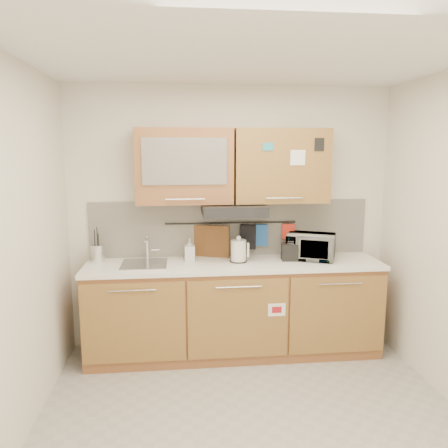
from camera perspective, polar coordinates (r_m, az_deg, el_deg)
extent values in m
plane|color=#9E9993|center=(3.49, 4.01, -24.99)|extent=(3.20, 3.20, 0.00)
plane|color=white|center=(2.93, 4.66, 21.74)|extent=(3.20, 3.20, 0.00)
plane|color=silver|center=(4.41, 0.86, 0.78)|extent=(3.20, 0.00, 3.20)
plane|color=silver|center=(3.10, -26.30, -4.13)|extent=(0.00, 3.00, 3.00)
cube|color=brown|center=(4.34, 1.30, -11.13)|extent=(2.80, 0.60, 0.88)
cube|color=black|center=(4.50, 1.28, -15.78)|extent=(2.80, 0.54, 0.10)
cube|color=olive|center=(4.03, -11.72, -12.58)|extent=(0.91, 0.02, 0.74)
cylinder|color=silver|center=(3.90, -11.91, -8.51)|extent=(0.41, 0.01, 0.01)
cube|color=olive|center=(4.04, 1.88, -12.31)|extent=(0.91, 0.02, 0.74)
cylinder|color=silver|center=(3.91, 1.95, -8.24)|extent=(0.41, 0.01, 0.01)
cube|color=olive|center=(4.26, 14.66, -11.43)|extent=(0.91, 0.02, 0.74)
cylinder|color=silver|center=(4.14, 14.97, -7.55)|extent=(0.41, 0.01, 0.01)
cube|color=white|center=(4.19, 1.35, -5.30)|extent=(2.82, 0.62, 0.04)
cube|color=silver|center=(4.41, 0.87, -0.53)|extent=(2.80, 0.02, 0.56)
cube|color=brown|center=(4.15, -5.21, 7.54)|extent=(0.90, 0.35, 0.70)
cube|color=silver|center=(3.96, -5.18, 8.15)|extent=(0.76, 0.02, 0.42)
cube|color=olive|center=(4.26, 7.36, 7.56)|extent=(0.90, 0.35, 0.70)
cube|color=white|center=(4.11, 9.62, 8.54)|extent=(0.14, 0.00, 0.14)
cube|color=black|center=(4.14, 1.27, 1.88)|extent=(0.60, 0.46, 0.10)
cube|color=silver|center=(4.18, -10.37, -5.29)|extent=(0.42, 0.40, 0.03)
cylinder|color=silver|center=(4.30, -9.99, -3.13)|extent=(0.03, 0.03, 0.24)
cylinder|color=silver|center=(4.20, -10.11, -2.04)|extent=(0.02, 0.18, 0.02)
cylinder|color=black|center=(4.36, 0.93, 0.16)|extent=(1.30, 0.02, 0.02)
cylinder|color=silver|center=(4.36, -16.18, -3.70)|extent=(0.17, 0.17, 0.17)
cylinder|color=black|center=(4.35, -16.49, -2.74)|extent=(0.01, 0.01, 0.31)
cylinder|color=black|center=(4.32, -16.04, -3.03)|extent=(0.01, 0.01, 0.28)
cylinder|color=black|center=(4.36, -16.18, -2.56)|extent=(0.01, 0.01, 0.33)
cylinder|color=black|center=(4.33, -16.48, -3.27)|extent=(0.01, 0.01, 0.25)
cylinder|color=silver|center=(4.18, 1.90, -3.53)|extent=(0.16, 0.16, 0.21)
sphere|color=silver|center=(4.16, 1.91, -1.84)|extent=(0.05, 0.05, 0.05)
cube|color=silver|center=(4.19, 3.16, -3.40)|extent=(0.02, 0.03, 0.14)
cylinder|color=black|center=(4.21, 1.90, -4.85)|extent=(0.16, 0.16, 0.01)
cube|color=black|center=(4.30, 9.00, -3.60)|extent=(0.24, 0.16, 0.17)
cube|color=black|center=(4.28, 8.50, -2.62)|extent=(0.07, 0.10, 0.01)
cube|color=black|center=(4.29, 9.56, -2.61)|extent=(0.07, 0.10, 0.01)
imported|color=#999999|center=(4.37, 11.27, -2.90)|extent=(0.54, 0.46, 0.25)
imported|color=#999999|center=(4.25, -4.50, -3.33)|extent=(0.10, 0.10, 0.22)
cube|color=brown|center=(4.38, -1.76, -3.22)|extent=(0.37, 0.15, 0.47)
cube|color=#215099|center=(4.42, 4.87, -1.46)|extent=(0.13, 0.04, 0.22)
cube|color=black|center=(4.40, 3.15, -1.68)|extent=(0.16, 0.09, 0.25)
cube|color=red|center=(4.47, 8.40, -0.96)|extent=(0.12, 0.05, 0.15)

